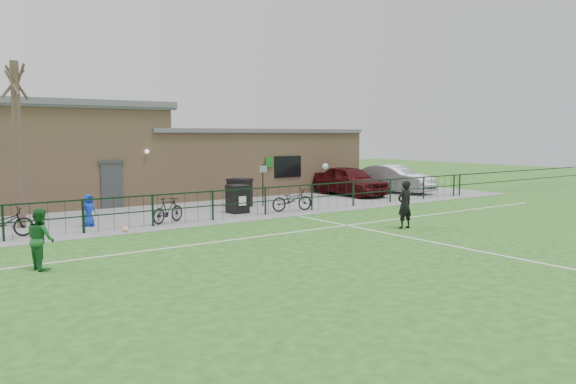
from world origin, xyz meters
TOP-DOWN VIEW (x-y plane):
  - ground at (0.00, 0.00)m, footprint 90.00×90.00m
  - paving_strip at (0.00, 13.50)m, footprint 34.00×13.00m
  - pitch_line_touch at (0.00, 7.80)m, footprint 28.00×0.10m
  - pitch_line_mid at (0.00, 4.00)m, footprint 28.00×0.10m
  - pitch_line_perp at (2.00, 0.00)m, footprint 0.10×16.00m
  - perimeter_fence at (0.00, 8.00)m, footprint 28.00×0.10m
  - bare_tree at (-8.00, 10.50)m, footprint 0.30×0.30m
  - wheelie_bin_left at (0.37, 9.23)m, footprint 0.74×0.84m
  - wheelie_bin_right at (1.52, 10.96)m, footprint 1.13×1.18m
  - sign_post at (2.57, 10.57)m, footprint 0.08×0.08m
  - car_maroon at (9.11, 11.63)m, footprint 1.96×4.84m
  - car_silver at (12.21, 11.26)m, footprint 2.44×5.07m
  - bicycle_c at (-8.93, 8.56)m, footprint 1.94×0.78m
  - bicycle_d at (-3.22, 8.39)m, footprint 1.68×1.07m
  - bicycle_e at (2.62, 8.31)m, footprint 2.00×1.02m
  - spectator_child at (-5.92, 9.37)m, footprint 0.68×0.56m
  - goalkeeper_kick at (3.22, 2.34)m, footprint 2.08×2.86m
  - outfield_player at (-8.87, 3.42)m, footprint 0.71×0.85m
  - ball_ground at (-5.26, 7.40)m, footprint 0.23×0.23m
  - clubhouse at (-0.88, 16.50)m, footprint 24.25×5.40m

SIDE VIEW (x-z plane):
  - ground at x=0.00m, z-range 0.00..0.00m
  - pitch_line_touch at x=0.00m, z-range 0.00..0.01m
  - pitch_line_mid at x=0.00m, z-range 0.00..0.01m
  - pitch_line_perp at x=2.00m, z-range 0.00..0.01m
  - paving_strip at x=0.00m, z-range 0.00..0.02m
  - ball_ground at x=-5.26m, z-range 0.00..0.23m
  - bicycle_d at x=-3.22m, z-range 0.02..1.00m
  - bicycle_c at x=-8.93m, z-range 0.02..1.02m
  - bicycle_e at x=2.62m, z-range 0.02..1.02m
  - wheelie_bin_left at x=0.37m, z-range 0.02..1.14m
  - perimeter_fence at x=0.00m, z-range 0.00..1.20m
  - spectator_child at x=-5.92m, z-range 0.02..1.21m
  - wheelie_bin_right at x=1.52m, z-range 0.02..1.26m
  - outfield_player at x=-8.87m, z-range 0.00..1.56m
  - car_silver at x=12.21m, z-range 0.02..1.62m
  - car_maroon at x=9.11m, z-range 0.02..1.67m
  - goalkeeper_kick at x=3.22m, z-range -0.25..2.06m
  - sign_post at x=2.57m, z-range 0.02..2.02m
  - clubhouse at x=-0.88m, z-range -0.26..4.70m
  - bare_tree at x=-8.00m, z-range 0.00..6.00m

